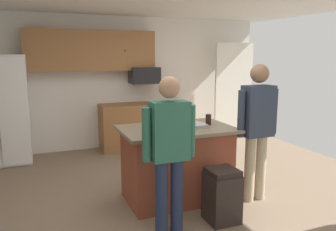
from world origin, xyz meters
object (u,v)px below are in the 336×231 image
Objects in this scene: person_host_foreground at (257,123)px; trash_bin at (222,195)px; person_elder_center at (169,146)px; tumbler_amber at (208,119)px; microwave_over_range at (144,75)px; glass_dark_ale at (162,124)px; kitchen_island at (177,163)px; mug_blue_stoneware at (147,124)px; refrigerator at (0,110)px; serving_tray at (188,126)px; glass_stout_tall at (157,128)px.

trash_bin is (-0.69, -0.35, -0.71)m from person_host_foreground.
tumbler_amber is at bearing -20.04° from person_elder_center.
microwave_over_range is 2.70m from glass_dark_ale.
mug_blue_stoneware reaches higher than kitchen_island.
person_host_foreground is (3.12, -2.87, 0.08)m from refrigerator.
trash_bin is (0.60, -0.83, -0.70)m from mug_blue_stoneware.
serving_tray is at bearing -1.47° from person_host_foreground.
glass_dark_ale reaches higher than serving_tray.
serving_tray is (0.49, 0.20, -0.05)m from glass_stout_tall.
glass_stout_tall is at bearing -104.85° from microwave_over_range.
serving_tray is (0.50, -0.13, -0.03)m from mug_blue_stoneware.
person_elder_center is at bearing -104.90° from glass_dark_ale.
person_host_foreground reaches higher than glass_dark_ale.
refrigerator is at bearing 57.33° from person_elder_center.
mug_blue_stoneware is (1.84, -2.38, 0.07)m from refrigerator.
glass_stout_tall reaches higher than tumbler_amber.
glass_stout_tall is (-0.80, -0.25, 0.01)m from tumbler_amber.
kitchen_island is 2.31× the size of trash_bin.
person_elder_center reaches higher than tumbler_amber.
kitchen_island is 10.28× the size of tumbler_amber.
person_elder_center is 0.90m from trash_bin.
tumbler_amber is 1.06m from trash_bin.
kitchen_island is 1.13m from person_host_foreground.
person_elder_center is 0.85m from mug_blue_stoneware.
glass_stout_tall is at bearing 139.43° from trash_bin.
refrigerator is at bearing 132.97° from serving_tray.
person_elder_center reaches higher than glass_dark_ale.
person_host_foreground is 11.57× the size of glass_stout_tall.
trash_bin is at bearing -72.27° from kitchen_island.
microwave_over_range is 2.68m from serving_tray.
glass_stout_tall is 0.33m from mug_blue_stoneware.
person_elder_center is 0.52m from glass_stout_tall.
serving_tray is (0.54, 0.71, 0.02)m from person_elder_center.
refrigerator is 3.28m from glass_stout_tall.
glass_dark_ale is 0.93× the size of mug_blue_stoneware.
glass_stout_tall is at bearing -145.72° from kitchen_island.
person_elder_center is 0.77m from glass_dark_ale.
person_host_foreground is at bearing -42.56° from refrigerator.
kitchen_island is 0.57m from glass_dark_ale.
person_elder_center is 13.25× the size of glass_dark_ale.
kitchen_island is at bearing 107.73° from trash_bin.
refrigerator is 3.34m from kitchen_island.
kitchen_island is 0.64m from mug_blue_stoneware.
person_elder_center is at bearing -60.83° from refrigerator.
serving_tray is (0.34, -0.03, -0.04)m from glass_dark_ale.
microwave_over_range is at bearing 81.19° from kitchen_island.
glass_stout_tall is at bearing 16.11° from person_host_foreground.
person_host_foreground reaches higher than person_elder_center.
person_host_foreground reaches higher than mug_blue_stoneware.
person_elder_center reaches higher than serving_tray.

